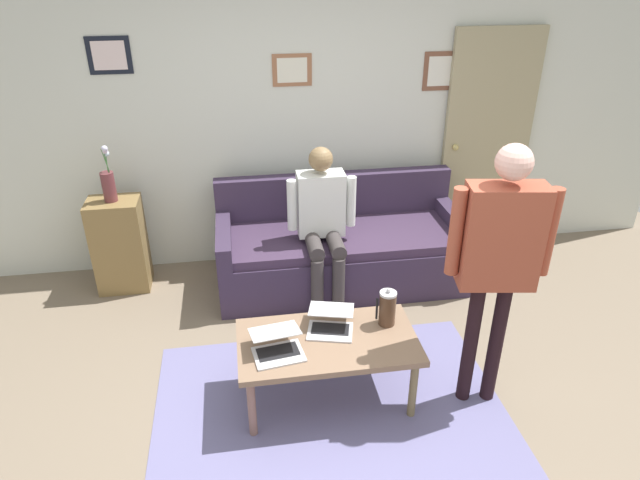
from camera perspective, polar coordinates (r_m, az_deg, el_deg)
The scene contains 13 objects.
ground_plane at distance 3.68m, azimuth 2.97°, elevation -17.66°, with size 7.68×7.68×0.00m, color #786855.
area_rug at distance 3.72m, azimuth 1.02°, elevation -16.78°, with size 2.22×1.53×0.01m, color slate.
back_wall at distance 4.92m, azimuth -1.97°, elevation 12.83°, with size 7.04×0.11×2.70m.
interior_door at distance 5.40m, azimuth 16.72°, elevation 9.45°, with size 0.82×0.09×2.05m.
couch at distance 4.82m, azimuth 2.07°, elevation -0.89°, with size 2.09×0.86×0.88m.
coffee_table at distance 3.52m, azimuth 0.79°, elevation -10.86°, with size 1.12×0.61×0.47m.
laptop_left at distance 3.38m, azimuth -4.42°, elevation -10.84°, with size 0.33×0.34×0.14m.
laptop_center at distance 3.55m, azimuth 1.09°, elevation -8.58°, with size 0.35×0.36×0.12m.
french_press at distance 3.58m, azimuth 6.93°, elevation -6.95°, with size 0.13×0.11×0.27m.
side_shelf at distance 4.97m, azimuth -19.88°, elevation -0.47°, with size 0.42×0.32×0.81m.
flower_vase at distance 4.74m, azimuth -20.93°, elevation 5.49°, with size 0.11×0.11×0.47m.
person_standing at distance 3.30m, azimuth 17.96°, elevation -0.92°, with size 0.60×0.26×1.73m.
person_seated at distance 4.40m, azimuth 0.24°, elevation 2.35°, with size 0.55×0.51×1.28m.
Camera 1 is at (0.58, 2.52, 2.61)m, focal length 31.12 mm.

